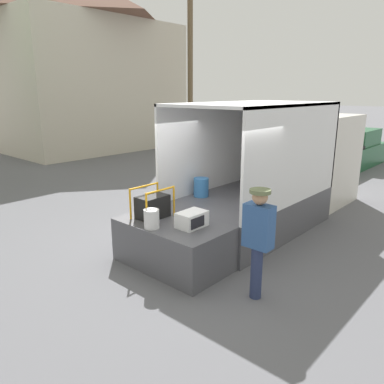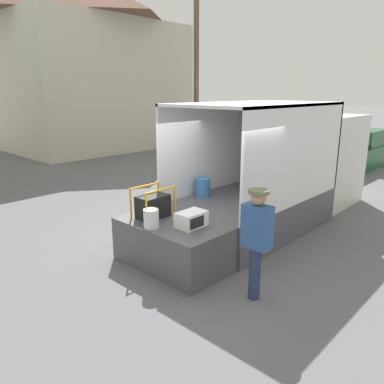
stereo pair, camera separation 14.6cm
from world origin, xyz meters
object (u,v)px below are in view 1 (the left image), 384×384
object	(u,v)px
box_truck	(289,174)
utility_pole	(190,60)
orange_bucket	(152,219)
pickup_truck_green	(347,152)
microwave	(192,219)
worker_person	(258,233)
portable_generator	(153,206)

from	to	relation	value
box_truck	utility_pole	world-z (taller)	utility_pole
box_truck	utility_pole	xyz separation A→B (m)	(6.39, 9.32, 3.63)
orange_bucket	pickup_truck_green	world-z (taller)	pickup_truck_green
microwave	utility_pole	world-z (taller)	utility_pole
orange_bucket	worker_person	world-z (taller)	worker_person
box_truck	worker_person	size ratio (longest dim) A/B	3.53
worker_person	portable_generator	bearing A→B (deg)	91.99
microwave	pickup_truck_green	distance (m)	11.63
microwave	worker_person	size ratio (longest dim) A/B	0.30
box_truck	portable_generator	size ratio (longest dim) A/B	8.58
utility_pole	worker_person	bearing A→B (deg)	-133.89
pickup_truck_green	worker_person	bearing A→B (deg)	-166.04
box_truck	worker_person	world-z (taller)	box_truck
worker_person	pickup_truck_green	distance (m)	11.90
portable_generator	pickup_truck_green	xyz separation A→B (m)	(11.62, 0.63, -0.41)
worker_person	utility_pole	bearing A→B (deg)	46.11
utility_pole	orange_bucket	bearing A→B (deg)	-140.34
box_truck	utility_pole	size ratio (longest dim) A/B	0.69
microwave	utility_pole	distance (m)	14.88
box_truck	orange_bucket	distance (m)	4.75
microwave	worker_person	xyz separation A→B (m)	(-0.02, -1.36, 0.11)
microwave	worker_person	world-z (taller)	worker_person
portable_generator	microwave	bearing A→B (deg)	-83.76
utility_pole	microwave	bearing A→B (deg)	-137.58
microwave	portable_generator	xyz separation A→B (m)	(-0.10, 0.88, 0.08)
box_truck	orange_bucket	xyz separation A→B (m)	(-4.75, 0.08, -0.04)
portable_generator	orange_bucket	bearing A→B (deg)	-135.43
box_truck	worker_person	distance (m)	4.61
pickup_truck_green	portable_generator	bearing A→B (deg)	-176.91
pickup_truck_green	utility_pole	bearing A→B (deg)	96.19
microwave	pickup_truck_green	world-z (taller)	pickup_truck_green
box_truck	microwave	world-z (taller)	box_truck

